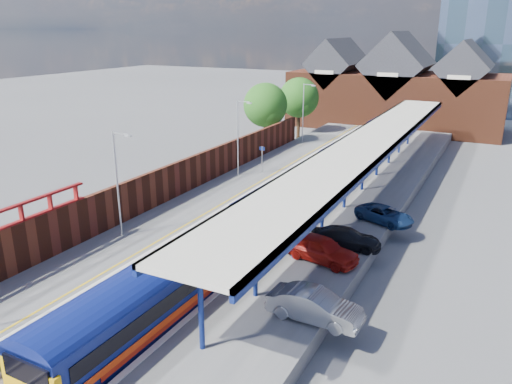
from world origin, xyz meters
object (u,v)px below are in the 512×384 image
Objects in this scene: lamp_post_d at (304,109)px; parked_car_silver at (315,306)px; train at (331,166)px; parked_car_blue at (385,215)px; lamp_post_c at (239,133)px; parked_car_dark at (346,238)px; parked_car_red at (321,249)px; platform_sign at (262,155)px; lamp_post_b at (118,178)px.

lamp_post_d is 38.86m from parked_car_silver.
parked_car_blue is (7.01, -8.82, -0.53)m from train.
lamp_post_c reaches higher than parked_car_dark.
parked_car_red is (5.12, -16.64, -0.35)m from train.
parked_car_red reaches higher than parked_car_dark.
platform_sign is at bearing 55.74° from lamp_post_c.
lamp_post_d is at bearing 121.15° from train.
parked_car_red is 1.03× the size of parked_car_dark.
parked_car_red is at bearing -53.40° from platform_sign.
lamp_post_d reaches higher than parked_car_blue.
parked_car_silver is 1.07× the size of parked_car_blue.
lamp_post_b is 18.20m from platform_sign.
parked_car_red reaches higher than parked_car_blue.
lamp_post_d is at bearing 90.00° from lamp_post_c.
train is at bearing 60.72° from parked_car_blue.
train is at bearing 13.27° from parked_car_dark.
train is 11.28m from parked_car_blue.
parked_car_blue is at bearing 1.89° from parked_car_silver.
lamp_post_d is 14.25m from platform_sign.
lamp_post_c is (-7.86, -3.00, 2.87)m from train.
parked_car_red is (11.61, -15.64, -0.92)m from platform_sign.
lamp_post_b and lamp_post_d have the same top height.
platform_sign is (1.36, 18.00, -2.30)m from lamp_post_b.
lamp_post_b reaches higher than parked_car_blue.
platform_sign is at bearing 48.73° from parked_car_red.
parked_car_dark reaches higher than parked_car_blue.
platform_sign is at bearing -171.24° from train.
lamp_post_b reaches higher than platform_sign.
parked_car_blue is at bearing -21.54° from parked_car_dark.
lamp_post_d is 1.66× the size of parked_car_blue.
train is 9.42× the size of lamp_post_b.
parked_car_red is at bearing 19.01° from parked_car_silver.
lamp_post_b is 15.67m from parked_car_silver.
lamp_post_d is at bearing 90.00° from lamp_post_b.
parked_car_silver is (14.86, -3.76, -3.25)m from lamp_post_b.
parked_car_dark is at bearing 19.52° from lamp_post_b.
lamp_post_d is at bearing 35.78° from parked_car_red.
parked_car_silver reaches higher than parked_car_dark.
lamp_post_c reaches higher than platform_sign.
lamp_post_d is (0.00, 32.00, 0.00)m from lamp_post_b.
lamp_post_c is 24.94m from parked_car_silver.
platform_sign is 0.59× the size of parked_car_blue.
parked_car_silver is (1.89, -6.12, -0.02)m from parked_car_red.
parked_car_dark is at bearing -3.85° from parked_car_red.
train is 8.89m from lamp_post_c.
lamp_post_c is 1.55× the size of parked_car_red.
parked_car_red is 6.40m from parked_car_silver.
platform_sign reaches higher than parked_car_dark.
lamp_post_d is (0.00, 16.00, 0.00)m from lamp_post_c.
platform_sign reaches higher than parked_car_blue.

